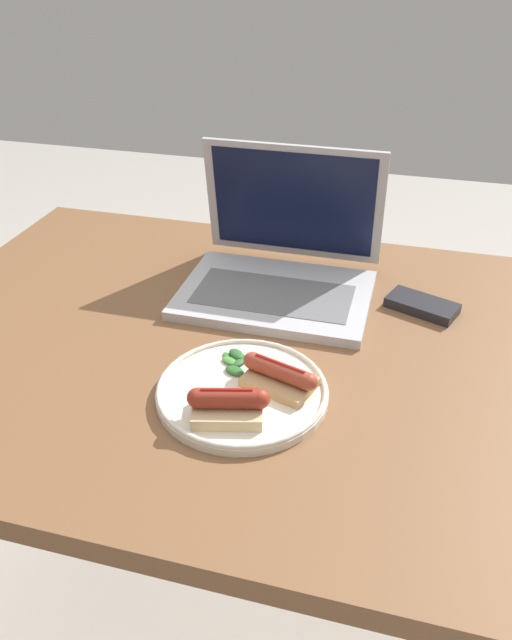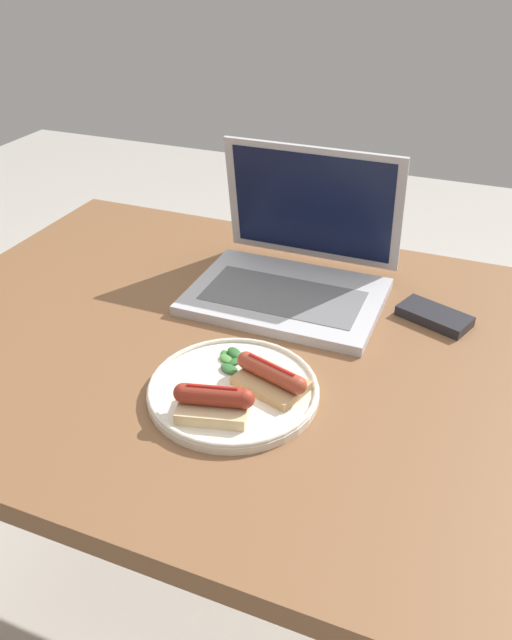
% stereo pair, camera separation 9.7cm
% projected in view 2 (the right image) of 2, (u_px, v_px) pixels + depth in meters
% --- Properties ---
extents(ground_plane, '(6.00, 6.00, 0.00)m').
position_uv_depth(ground_plane, '(281.00, 612.00, 1.39)').
color(ground_plane, '#B7B2A8').
extents(desk, '(1.35, 0.86, 0.72)m').
position_uv_depth(desk, '(290.00, 379.00, 1.04)').
color(desk, brown).
rests_on(desk, ground_plane).
extents(laptop, '(0.34, 0.28, 0.25)m').
position_uv_depth(laptop, '(294.00, 269.00, 1.14)').
color(laptop, '#B7B7BC').
rests_on(laptop, desk).
extents(plate, '(0.25, 0.25, 0.02)m').
position_uv_depth(plate, '(233.00, 389.00, 0.90)').
color(plate, silver).
rests_on(plate, desk).
extents(sausage_toast_left, '(0.12, 0.09, 0.04)m').
position_uv_depth(sausage_toast_left, '(271.00, 377.00, 0.89)').
color(sausage_toast_left, tan).
rests_on(sausage_toast_left, plate).
extents(sausage_toast_middle, '(0.11, 0.08, 0.05)m').
position_uv_depth(sausage_toast_middle, '(213.00, 402.00, 0.84)').
color(sausage_toast_middle, '#D6B784').
rests_on(sausage_toast_middle, plate).
extents(salad_pile, '(0.06, 0.07, 0.01)m').
position_uv_depth(salad_pile, '(233.00, 359.00, 0.96)').
color(salad_pile, '#4C8E3D').
rests_on(salad_pile, plate).
extents(external_drive, '(0.13, 0.10, 0.02)m').
position_uv_depth(external_drive, '(434.00, 316.00, 1.07)').
color(external_drive, '#232328').
rests_on(external_drive, desk).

